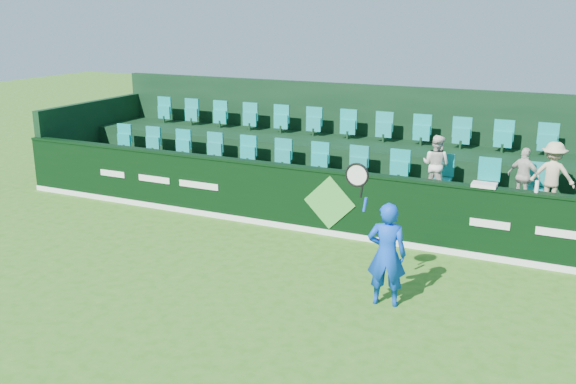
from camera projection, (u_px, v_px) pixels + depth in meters
The scene contains 13 objects.
ground at pixel (232, 315), 9.61m from camera, with size 60.00×60.00×0.00m, color #2E6417.
sponsor_hoarding at pixel (332, 202), 12.90m from camera, with size 16.00×0.25×1.35m.
stand_tier_front at pixel (350, 201), 13.93m from camera, with size 16.00×2.00×0.80m, color black.
stand_tier_back at pixel (378, 171), 15.51m from camera, with size 16.00×1.80×1.30m, color black.
stand_rear at pixel (384, 145), 15.74m from camera, with size 16.00×4.10×2.60m.
seat_row_front at pixel (357, 166), 14.09m from camera, with size 13.50×0.50×0.60m, color #0F8D89.
seat_row_back at pixel (383, 130), 15.51m from camera, with size 13.50×0.50×0.60m, color #0F8D89.
tennis_player at pixel (386, 253), 9.75m from camera, with size 1.02×0.49×2.25m.
spectator_left at pixel (436, 165), 12.93m from camera, with size 0.59×0.46×1.21m, color silver.
spectator_middle at pixel (524, 176), 12.24m from camera, with size 0.64×0.27×1.10m, color beige.
spectator_right at pixel (552, 175), 12.01m from camera, with size 0.81×0.47×1.26m, color #CAB88E.
towel at pixel (484, 185), 11.49m from camera, with size 0.43×0.28×0.06m, color silver.
drinks_bottle at pixel (537, 187), 11.11m from camera, with size 0.07×0.07×0.21m, color white.
Camera 1 is at (4.53, -7.53, 4.39)m, focal length 40.00 mm.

